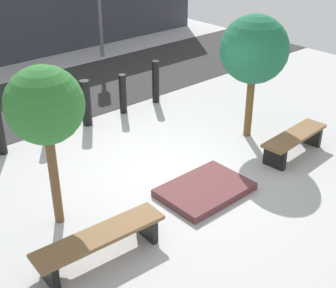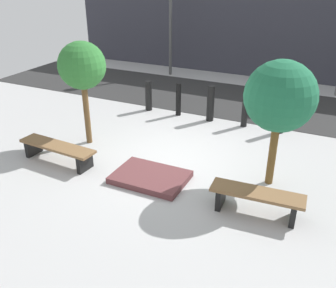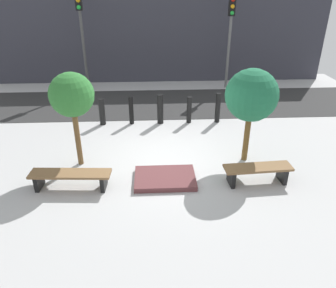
{
  "view_description": "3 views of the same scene",
  "coord_description": "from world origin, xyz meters",
  "px_view_note": "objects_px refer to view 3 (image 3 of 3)",
  "views": [
    {
      "loc": [
        -4.99,
        -5.6,
        4.55
      ],
      "look_at": [
        -0.22,
        -0.21,
        0.76
      ],
      "focal_mm": 50.0,
      "sensor_mm": 36.0,
      "label": 1
    },
    {
      "loc": [
        3.28,
        -6.93,
        4.16
      ],
      "look_at": [
        0.35,
        -0.78,
        0.86
      ],
      "focal_mm": 40.0,
      "sensor_mm": 36.0,
      "label": 2
    },
    {
      "loc": [
        -0.29,
        -7.93,
        4.61
      ],
      "look_at": [
        0.09,
        -0.62,
        0.88
      ],
      "focal_mm": 35.0,
      "sensor_mm": 36.0,
      "label": 3
    }
  ],
  "objects_px": {
    "traffic_light_mid_west": "(230,27)",
    "bollard_right": "(189,110)",
    "bollard_far_left": "(102,112)",
    "bench_left": "(71,177)",
    "traffic_light_west": "(81,24)",
    "tree_behind_right_bench": "(252,96)",
    "bollard_left": "(131,110)",
    "bench_right": "(258,171)",
    "bollard_far_right": "(218,108)",
    "tree_behind_left_bench": "(72,96)",
    "planter_bed": "(165,178)",
    "bollard_center": "(160,109)"
  },
  "relations": [
    {
      "from": "traffic_light_mid_west",
      "to": "bollard_right",
      "type": "bearing_deg",
      "value": -118.26
    },
    {
      "from": "bollard_far_left",
      "to": "traffic_light_mid_west",
      "type": "bearing_deg",
      "value": 37.91
    },
    {
      "from": "bench_left",
      "to": "traffic_light_west",
      "type": "height_order",
      "value": "traffic_light_west"
    },
    {
      "from": "tree_behind_right_bench",
      "to": "bollard_left",
      "type": "xyz_separation_m",
      "value": [
        -3.3,
        2.73,
        -1.39
      ]
    },
    {
      "from": "bench_right",
      "to": "tree_behind_right_bench",
      "type": "bearing_deg",
      "value": 86.45
    },
    {
      "from": "bollard_right",
      "to": "bollard_far_right",
      "type": "bearing_deg",
      "value": 0.0
    },
    {
      "from": "bench_right",
      "to": "bollard_right",
      "type": "height_order",
      "value": "bollard_right"
    },
    {
      "from": "bench_right",
      "to": "tree_behind_right_bench",
      "type": "xyz_separation_m",
      "value": [
        0.0,
        1.18,
        1.56
      ]
    },
    {
      "from": "tree_behind_left_bench",
      "to": "bollard_left",
      "type": "bearing_deg",
      "value": 64.88
    },
    {
      "from": "traffic_light_west",
      "to": "bench_left",
      "type": "bearing_deg",
      "value": -83.53
    },
    {
      "from": "bench_right",
      "to": "traffic_light_mid_west",
      "type": "xyz_separation_m",
      "value": [
        0.9,
        7.98,
        2.37
      ]
    },
    {
      "from": "tree_behind_right_bench",
      "to": "bollard_far_left",
      "type": "height_order",
      "value": "tree_behind_right_bench"
    },
    {
      "from": "planter_bed",
      "to": "bollard_far_right",
      "type": "relative_size",
      "value": 1.44
    },
    {
      "from": "bollard_far_left",
      "to": "bollard_left",
      "type": "relative_size",
      "value": 0.95
    },
    {
      "from": "bench_left",
      "to": "traffic_light_west",
      "type": "xyz_separation_m",
      "value": [
        -0.9,
        7.98,
        2.54
      ]
    },
    {
      "from": "bench_right",
      "to": "traffic_light_mid_west",
      "type": "bearing_deg",
      "value": 79.98
    },
    {
      "from": "bench_right",
      "to": "planter_bed",
      "type": "xyz_separation_m",
      "value": [
        -2.29,
        0.2,
        -0.26
      ]
    },
    {
      "from": "bench_left",
      "to": "bollard_center",
      "type": "bearing_deg",
      "value": 63.17
    },
    {
      "from": "tree_behind_left_bench",
      "to": "bollard_left",
      "type": "distance_m",
      "value": 3.36
    },
    {
      "from": "traffic_light_west",
      "to": "tree_behind_right_bench",
      "type": "bearing_deg",
      "value": -51.08
    },
    {
      "from": "bollard_far_left",
      "to": "bollard_left",
      "type": "distance_m",
      "value": 1.01
    },
    {
      "from": "bollard_far_left",
      "to": "bench_left",
      "type": "bearing_deg",
      "value": -93.95
    },
    {
      "from": "bench_right",
      "to": "tree_behind_left_bench",
      "type": "relative_size",
      "value": 0.67
    },
    {
      "from": "planter_bed",
      "to": "tree_behind_right_bench",
      "type": "xyz_separation_m",
      "value": [
        2.29,
        0.98,
        1.82
      ]
    },
    {
      "from": "tree_behind_left_bench",
      "to": "tree_behind_right_bench",
      "type": "relative_size",
      "value": 0.99
    },
    {
      "from": "bollard_left",
      "to": "bollard_far_right",
      "type": "relative_size",
      "value": 0.93
    },
    {
      "from": "bollard_left",
      "to": "bollard_right",
      "type": "distance_m",
      "value": 2.02
    },
    {
      "from": "planter_bed",
      "to": "bollard_center",
      "type": "height_order",
      "value": "bollard_center"
    },
    {
      "from": "tree_behind_right_bench",
      "to": "bollard_left",
      "type": "bearing_deg",
      "value": 140.4
    },
    {
      "from": "bench_left",
      "to": "tree_behind_right_bench",
      "type": "xyz_separation_m",
      "value": [
        4.59,
        1.18,
        1.56
      ]
    },
    {
      "from": "bollard_far_left",
      "to": "traffic_light_mid_west",
      "type": "relative_size",
      "value": 0.24
    },
    {
      "from": "tree_behind_left_bench",
      "to": "bollard_left",
      "type": "relative_size",
      "value": 2.58
    },
    {
      "from": "bollard_right",
      "to": "bollard_far_right",
      "type": "xyz_separation_m",
      "value": [
        1.01,
        0.0,
        0.06
      ]
    },
    {
      "from": "bench_left",
      "to": "bollard_far_right",
      "type": "distance_m",
      "value": 5.83
    },
    {
      "from": "planter_bed",
      "to": "bollard_far_right",
      "type": "bearing_deg",
      "value": 61.4
    },
    {
      "from": "bollard_left",
      "to": "bollard_center",
      "type": "height_order",
      "value": "bollard_center"
    },
    {
      "from": "bench_right",
      "to": "planter_bed",
      "type": "distance_m",
      "value": 2.32
    },
    {
      "from": "traffic_light_west",
      "to": "traffic_light_mid_west",
      "type": "distance_m",
      "value": 6.4
    },
    {
      "from": "bench_left",
      "to": "bollard_left",
      "type": "relative_size",
      "value": 1.98
    },
    {
      "from": "bollard_far_left",
      "to": "tree_behind_right_bench",
      "type": "bearing_deg",
      "value": -32.34
    },
    {
      "from": "bollard_right",
      "to": "tree_behind_left_bench",
      "type": "bearing_deg",
      "value": -140.4
    },
    {
      "from": "traffic_light_west",
      "to": "planter_bed",
      "type": "bearing_deg",
      "value": -67.65
    },
    {
      "from": "bollard_center",
      "to": "traffic_light_mid_west",
      "type": "relative_size",
      "value": 0.27
    },
    {
      "from": "tree_behind_right_bench",
      "to": "traffic_light_west",
      "type": "height_order",
      "value": "traffic_light_west"
    },
    {
      "from": "bench_right",
      "to": "planter_bed",
      "type": "relative_size",
      "value": 1.11
    },
    {
      "from": "tree_behind_left_bench",
      "to": "bollard_right",
      "type": "relative_size",
      "value": 2.69
    },
    {
      "from": "planter_bed",
      "to": "bollard_center",
      "type": "distance_m",
      "value": 3.74
    },
    {
      "from": "planter_bed",
      "to": "bollard_left",
      "type": "relative_size",
      "value": 1.55
    },
    {
      "from": "bollard_left",
      "to": "bollard_far_right",
      "type": "xyz_separation_m",
      "value": [
        3.03,
        0.0,
        0.04
      ]
    },
    {
      "from": "bench_left",
      "to": "planter_bed",
      "type": "bearing_deg",
      "value": 8.54
    }
  ]
}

